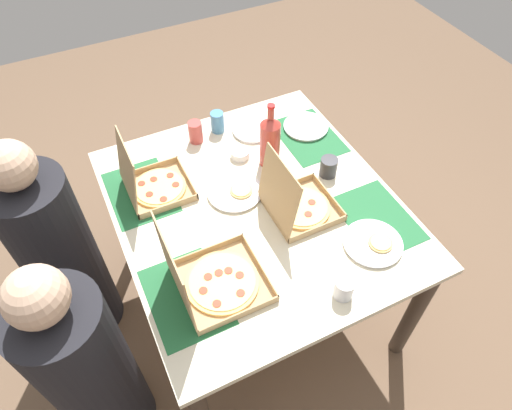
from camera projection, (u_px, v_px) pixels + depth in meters
ground_plane at (256, 296)px, 2.52m from camera, size 6.00×6.00×0.00m
dining_table at (256, 221)px, 2.02m from camera, size 1.26×1.14×0.76m
placemat_near_left at (377, 218)px, 1.89m from camera, size 0.36×0.26×0.00m
placemat_near_right at (308, 136)px, 2.22m from camera, size 0.36×0.26×0.00m
placemat_far_left at (186, 297)px, 1.65m from camera, size 0.36×0.26×0.00m
placemat_far_right at (140, 192)px, 1.99m from camera, size 0.36×0.26×0.00m
pizza_box_corner_left at (297, 204)px, 1.88m from camera, size 0.27×0.27×0.30m
pizza_box_edge_far at (153, 184)px, 1.96m from camera, size 0.26×0.26×0.30m
pizza_box_corner_right at (212, 280)px, 1.64m from camera, size 0.31×0.32×0.35m
plate_far_left at (306, 127)px, 2.26m from camera, size 0.22×0.22×0.02m
plate_middle at (373, 243)px, 1.80m from camera, size 0.23×0.23×0.03m
plate_near_right at (253, 130)px, 2.25m from camera, size 0.20×0.20×0.02m
plate_far_right at (235, 192)px, 1.98m from camera, size 0.24×0.24×0.03m
soda_bottle at (270, 141)px, 2.01m from camera, size 0.09×0.09×0.32m
cup_clear_left at (344, 288)px, 1.63m from camera, size 0.07×0.07×0.09m
cup_clear_right at (329, 167)px, 2.03m from camera, size 0.08×0.08×0.09m
cup_red at (195, 132)px, 2.17m from camera, size 0.07×0.07×0.11m
cup_spare at (217, 122)px, 2.22m from camera, size 0.06×0.06×0.10m
condiment_bowl at (240, 154)px, 2.12m from camera, size 0.09×0.09×0.04m
diner_left_seat at (90, 371)px, 1.72m from camera, size 0.32×0.32×1.18m
diner_right_seat at (61, 256)px, 2.04m from camera, size 0.32×0.32×1.20m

